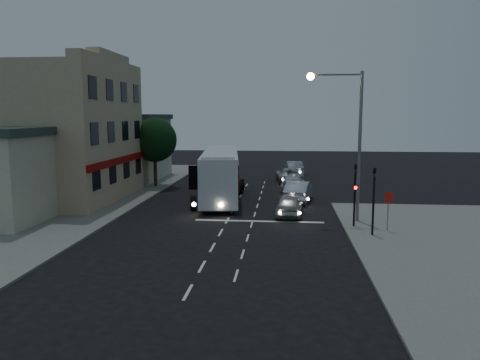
# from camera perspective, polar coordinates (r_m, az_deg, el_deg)

# --- Properties ---
(ground) EXTENTS (120.00, 120.00, 0.00)m
(ground) POSITION_cam_1_polar(r_m,az_deg,el_deg) (27.41, -2.09, -5.90)
(ground) COLOR black
(sidewalk_far) EXTENTS (12.00, 50.00, 0.12)m
(sidewalk_far) POSITION_cam_1_polar(r_m,az_deg,el_deg) (38.69, -19.92, -2.20)
(sidewalk_far) COLOR slate
(sidewalk_far) RESTS_ON ground
(road_markings) EXTENTS (8.00, 30.55, 0.01)m
(road_markings) POSITION_cam_1_polar(r_m,az_deg,el_deg) (30.48, 1.13, -4.47)
(road_markings) COLOR silver
(road_markings) RESTS_ON ground
(tour_bus) EXTENTS (3.98, 12.76, 3.85)m
(tour_bus) POSITION_cam_1_polar(r_m,az_deg,el_deg) (36.32, -2.41, 0.85)
(tour_bus) COLOR silver
(tour_bus) RESTS_ON ground
(car_suv) EXTENTS (1.99, 4.29, 1.42)m
(car_suv) POSITION_cam_1_polar(r_m,az_deg,el_deg) (30.74, 6.04, -3.06)
(car_suv) COLOR #9E9EA0
(car_suv) RESTS_ON ground
(car_sedan_a) EXTENTS (2.44, 4.97, 1.57)m
(car_sedan_a) POSITION_cam_1_polar(r_m,az_deg,el_deg) (35.88, 7.15, -1.38)
(car_sedan_a) COLOR silver
(car_sedan_a) RESTS_ON ground
(car_sedan_b) EXTENTS (2.27, 4.83, 1.36)m
(car_sedan_b) POSITION_cam_1_polar(r_m,az_deg,el_deg) (41.17, 6.46, -0.31)
(car_sedan_b) COLOR silver
(car_sedan_b) RESTS_ON ground
(car_sedan_c) EXTENTS (2.87, 5.33, 1.42)m
(car_sedan_c) POSITION_cam_1_polar(r_m,az_deg,el_deg) (46.06, 6.02, 0.60)
(car_sedan_c) COLOR #A5A4A8
(car_sedan_c) RESTS_ON ground
(car_extra) EXTENTS (2.09, 4.86, 1.56)m
(car_extra) POSITION_cam_1_polar(r_m,az_deg,el_deg) (51.44, 6.56, 1.43)
(car_extra) COLOR #A1A5B1
(car_extra) RESTS_ON ground
(traffic_signal_main) EXTENTS (0.25, 0.35, 4.10)m
(traffic_signal_main) POSITION_cam_1_polar(r_m,az_deg,el_deg) (27.78, 13.84, -0.85)
(traffic_signal_main) COLOR black
(traffic_signal_main) RESTS_ON sidewalk_near
(traffic_signal_side) EXTENTS (0.18, 0.15, 4.10)m
(traffic_signal_side) POSITION_cam_1_polar(r_m,az_deg,el_deg) (25.96, 16.00, -1.53)
(traffic_signal_side) COLOR black
(traffic_signal_side) RESTS_ON sidewalk_near
(regulatory_sign) EXTENTS (0.45, 0.12, 2.20)m
(regulatory_sign) POSITION_cam_1_polar(r_m,az_deg,el_deg) (27.23, 17.64, -2.92)
(regulatory_sign) COLOR slate
(regulatory_sign) RESTS_ON sidewalk_near
(streetlight) EXTENTS (3.32, 0.44, 9.00)m
(streetlight) POSITION_cam_1_polar(r_m,az_deg,el_deg) (28.85, 13.15, 6.11)
(streetlight) COLOR slate
(streetlight) RESTS_ON sidewalk_near
(main_building) EXTENTS (10.12, 12.00, 11.00)m
(main_building) POSITION_cam_1_polar(r_m,az_deg,el_deg) (38.59, -21.57, 5.31)
(main_building) COLOR tan
(main_building) RESTS_ON sidewalk_far
(low_building_north) EXTENTS (9.40, 9.40, 6.50)m
(low_building_north) POSITION_cam_1_polar(r_m,az_deg,el_deg) (49.51, -14.70, 4.01)
(low_building_north) COLOR #B9AD97
(low_building_north) RESTS_ON sidewalk_far
(street_tree) EXTENTS (4.00, 4.00, 6.20)m
(street_tree) POSITION_cam_1_polar(r_m,az_deg,el_deg) (43.08, -10.39, 5.07)
(street_tree) COLOR black
(street_tree) RESTS_ON sidewalk_far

